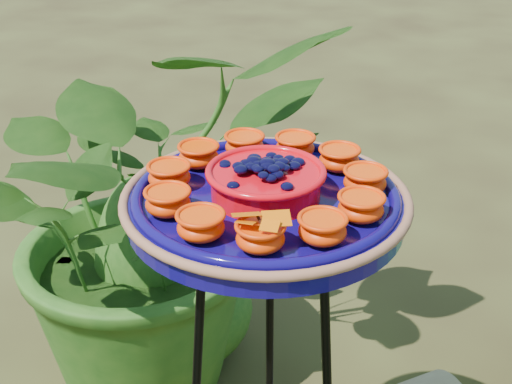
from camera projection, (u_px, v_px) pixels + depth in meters
tripod_stand at (264, 381)px, 1.27m from camera, size 0.36×0.36×0.85m
feeder_dish at (266, 197)px, 1.09m from camera, size 0.50×0.50×0.10m
shrub_back_left at (144, 211)px, 1.83m from camera, size 1.21×1.22×1.02m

